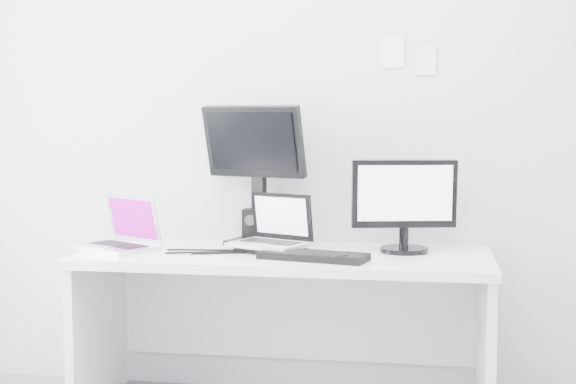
% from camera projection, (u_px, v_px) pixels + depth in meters
% --- Properties ---
extents(back_wall, '(3.60, 0.00, 3.60)m').
position_uv_depth(back_wall, '(297.00, 111.00, 3.95)').
color(back_wall, silver).
rests_on(back_wall, ground).
extents(desk, '(1.80, 0.70, 0.73)m').
position_uv_depth(desk, '(284.00, 334.00, 3.70)').
color(desk, white).
rests_on(desk, ground).
extents(macbook, '(0.43, 0.40, 0.26)m').
position_uv_depth(macbook, '(116.00, 221.00, 3.73)').
color(macbook, silver).
rests_on(macbook, desk).
extents(speaker, '(0.10, 0.10, 0.16)m').
position_uv_depth(speaker, '(252.00, 226.00, 3.94)').
color(speaker, black).
rests_on(speaker, desk).
extents(dell_laptop, '(0.39, 0.35, 0.26)m').
position_uv_depth(dell_laptop, '(269.00, 223.00, 3.67)').
color(dell_laptop, '#A5A7AB').
rests_on(dell_laptop, desk).
extents(rear_monitor, '(0.52, 0.31, 0.67)m').
position_uv_depth(rear_monitor, '(256.00, 173.00, 3.87)').
color(rear_monitor, black).
rests_on(rear_monitor, desk).
extents(samsung_monitor, '(0.49, 0.30, 0.42)m').
position_uv_depth(samsung_monitor, '(405.00, 204.00, 3.67)').
color(samsung_monitor, black).
rests_on(samsung_monitor, desk).
extents(keyboard, '(0.48, 0.26, 0.03)m').
position_uv_depth(keyboard, '(313.00, 256.00, 3.49)').
color(keyboard, black).
rests_on(keyboard, desk).
extents(mouse, '(0.13, 0.10, 0.04)m').
position_uv_depth(mouse, '(344.00, 259.00, 3.41)').
color(mouse, black).
rests_on(mouse, desk).
extents(wall_note_0, '(0.10, 0.00, 0.14)m').
position_uv_depth(wall_note_0, '(393.00, 52.00, 3.85)').
color(wall_note_0, white).
rests_on(wall_note_0, back_wall).
extents(wall_note_1, '(0.09, 0.00, 0.13)m').
position_uv_depth(wall_note_1, '(426.00, 61.00, 3.83)').
color(wall_note_1, white).
rests_on(wall_note_1, back_wall).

